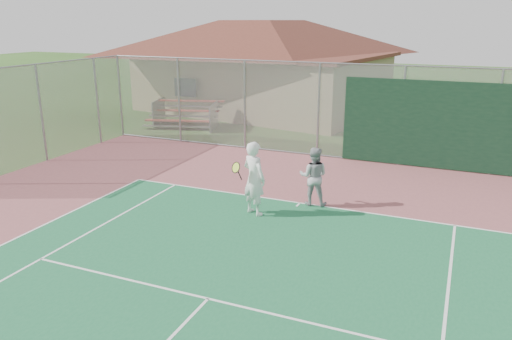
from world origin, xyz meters
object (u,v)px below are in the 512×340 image
Objects in this scene: player_white_front at (254,179)px; player_grey_back at (314,177)px; bleachers at (185,113)px; clubhouse at (262,57)px.

player_grey_back is at bearing -110.70° from player_white_front.
bleachers is at bearing -27.31° from player_white_front.
player_grey_back is (1.24, 1.29, -0.17)m from player_white_front.
player_white_front is at bearing -58.74° from clubhouse.
player_grey_back is at bearing -52.64° from clubhouse.
bleachers is 11.76m from player_grey_back.
bleachers is 1.87× the size of player_white_front.
player_grey_back is at bearing -58.25° from bleachers.
player_grey_back is (8.77, -7.83, 0.19)m from bleachers.
bleachers is at bearing -96.32° from clubhouse.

